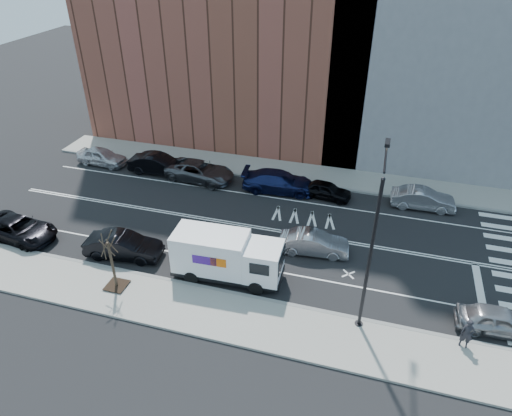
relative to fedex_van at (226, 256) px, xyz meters
The scene contains 22 objects.
ground 5.92m from the fedex_van, 79.01° to the left, with size 120.00×120.00×0.00m, color black.
sidewalk_near 3.70m from the fedex_van, 71.24° to the right, with size 44.00×3.60×0.15m, color gray.
sidewalk_far 14.52m from the fedex_van, 85.68° to the left, with size 44.00×3.60×0.15m, color gray.
curb_near 2.32m from the fedex_van, 52.19° to the right, with size 44.00×0.25×0.17m, color gray.
curb_far 12.73m from the fedex_van, 85.07° to the left, with size 44.00×0.25×0.17m, color gray.
road_markings 5.92m from the fedex_van, 79.01° to the left, with size 40.00×8.60×0.01m, color white, non-canonical shape.
bldg_brick 24.20m from the fedex_van, 108.06° to the left, with size 26.00×10.00×22.00m, color brown.
bldg_concrete 27.40m from the fedex_van, 58.31° to the left, with size 20.00×10.00×26.00m, color slate.
streetlight 8.91m from the fedex_van, ahead, with size 0.44×4.02×9.34m.
street_tree 6.54m from the fedex_van, 154.67° to the right, with size 1.20×1.20×3.75m.
fedex_van is the anchor object (origin of this frame).
far_parked_a 19.36m from the fedex_van, 144.31° to the left, with size 1.81×4.49×1.53m, color silver.
far_parked_b 15.09m from the fedex_van, 132.13° to the left, with size 1.78×5.09×1.68m, color black.
far_parked_c 12.70m from the fedex_van, 119.66° to the left, with size 2.66×5.77×1.60m, color #4B4C53.
far_parked_d 11.12m from the fedex_van, 87.56° to the left, with size 2.35×5.77×1.68m, color #151D4C.
far_parked_e 11.91m from the fedex_van, 68.85° to the left, with size 1.58×3.93×1.34m, color black.
far_parked_f 16.36m from the fedex_van, 45.34° to the left, with size 1.63×4.66×1.54m, color #A3A3A7.
driving_sedan 6.09m from the fedex_van, 40.08° to the left, with size 1.57×4.49×1.48m, color #9D9DA1.
near_parked_rear_a 7.07m from the fedex_van, behind, with size 1.72×4.93×1.62m, color black.
near_parked_rear_b 14.94m from the fedex_van, behind, with size 2.50×5.42×1.51m, color black.
near_parked_front 15.11m from the fedex_van, ahead, with size 1.72×4.27×1.45m, color #A1A0A5.
pedestrian 13.45m from the fedex_van, ahead, with size 0.63×0.41×1.72m, color black.
Camera 1 is at (6.58, -25.58, 18.40)m, focal length 32.00 mm.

